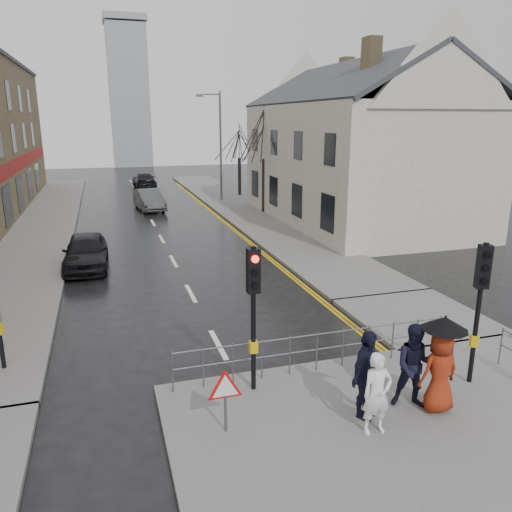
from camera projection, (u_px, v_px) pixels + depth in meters
ground at (248, 400)px, 11.34m from camera, size 120.00×120.00×0.00m
near_pavement at (462, 470)px, 8.95m from camera, size 10.00×9.00×0.14m
left_pavement at (43, 222)px, 30.69m from camera, size 4.00×44.00×0.14m
right_pavement at (238, 206)px, 36.21m from camera, size 4.00×40.00×0.14m
pavement_bridge_right at (417, 317)px, 15.93m from camera, size 4.00×4.20×0.14m
building_right_cream at (355, 143)px, 30.07m from camera, size 9.00×16.40×10.10m
church_tower at (129, 97)px, 66.54m from camera, size 5.00×5.00×18.00m
traffic_signal_near_left at (253, 294)px, 10.93m from camera, size 0.28×0.27×3.40m
traffic_signal_near_right at (481, 289)px, 11.24m from camera, size 0.34×0.33×3.40m
guard_railing_front at (317, 343)px, 12.22m from camera, size 7.14×0.04×1.00m
warning_sign at (225, 391)px, 9.73m from camera, size 0.80×0.07×1.35m
street_lamp at (218, 139)px, 37.56m from camera, size 1.83×0.25×8.00m
tree_near at (264, 136)px, 32.39m from camera, size 2.40×2.40×6.58m
tree_far at (239, 142)px, 40.09m from camera, size 2.40×2.40×5.64m
pedestrian_a at (377, 394)px, 9.73m from camera, size 0.63×0.42×1.68m
pedestrian_b at (416, 367)px, 10.59m from camera, size 1.14×1.04×1.89m
pedestrian_with_umbrella at (441, 361)px, 10.41m from camera, size 0.96×0.96×2.13m
pedestrian_d at (366, 374)px, 10.25m from camera, size 1.18×1.04×1.91m
car_parked at (86, 251)px, 21.16m from camera, size 1.90×4.43×1.49m
car_mid at (149, 200)px, 34.96m from camera, size 2.04×4.48×1.42m
car_far at (144, 181)px, 45.79m from camera, size 2.06×4.90×1.41m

